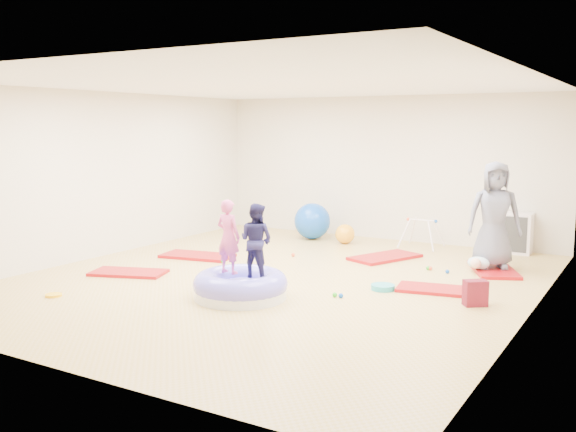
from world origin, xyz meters
The scene contains 19 objects.
room centered at (0.00, 0.00, 1.40)m, with size 7.01×8.01×2.81m.
gym_mat_front_left centered at (-2.12, -0.86, 0.02)m, with size 1.11×0.55×0.05m, color maroon.
gym_mat_mid_left centered at (-2.02, 0.67, 0.03)m, with size 1.20×0.60×0.05m, color maroon.
gym_mat_center_back centered at (0.78, 2.19, 0.03)m, with size 1.22×0.61×0.05m, color maroon.
gym_mat_right centered at (2.22, 0.54, 0.02)m, with size 1.07×0.54×0.04m, color maroon.
gym_mat_rear_right centered at (2.58, 2.16, 0.02)m, with size 1.19×0.59×0.05m, color maroon.
inflatable_cushion centered at (0.12, -1.12, 0.15)m, with size 1.23×1.23×0.39m.
child_pink centered at (-0.08, -1.10, 0.84)m, with size 0.36×0.23×0.98m, color #D94E8A.
child_navy centered at (0.36, -1.10, 0.83)m, with size 0.46×0.36×0.95m, color #1A1843.
adult_caregiver centered at (2.55, 2.21, 0.87)m, with size 0.80×0.52×1.64m, color #57596B.
infant centered at (2.40, 1.93, 0.15)m, with size 0.34×0.34×0.20m.
ball_pit_balls centered at (0.70, 0.81, 0.03)m, with size 3.46×2.24×0.06m.
exercise_ball_blue centered at (-1.19, 3.24, 0.36)m, with size 0.71×0.71×0.71m, color #104AB8.
exercise_ball_orange centered at (-0.40, 3.11, 0.19)m, with size 0.37×0.37×0.37m, color orange.
infant_play_gym centered at (1.01, 3.38, 0.36)m, with size 0.70×0.67×0.54m.
cube_shelf centered at (2.49, 3.79, 0.36)m, with size 0.72×0.35×0.72m.
balance_disc centered at (1.55, 0.23, 0.04)m, with size 0.32×0.32×0.07m, color teal.
backpack centered at (2.84, 0.08, 0.16)m, with size 0.28×0.17×0.32m, color #AE1732.
yellow_toy centered at (-2.05, -2.30, 0.02)m, with size 0.22×0.22×0.03m, color #FFB801.
Camera 1 is at (4.78, -7.78, 2.22)m, focal length 40.00 mm.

